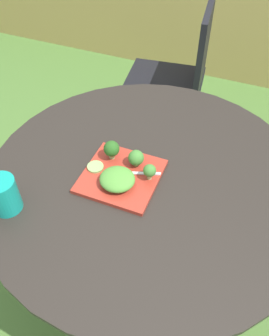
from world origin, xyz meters
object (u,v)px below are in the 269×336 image
Objects in this scene: patio_chair at (180,72)px; fork at (133,173)px; drinking_glass at (4,196)px; salad_plate at (121,176)px.

patio_chair is 5.98× the size of fork.
drinking_glass is at bearing -139.51° from fork.
patio_chair is 1.30m from drinking_glass.
fork reaches higher than salad_plate.
salad_plate is 1.63× the size of fork.
fork is at bearing 29.63° from salad_plate.
fork is (0.12, -1.01, 0.21)m from patio_chair.
salad_plate is 0.04m from fork.
fork is (0.31, 0.26, -0.04)m from drinking_glass.
patio_chair is 1.04m from fork.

